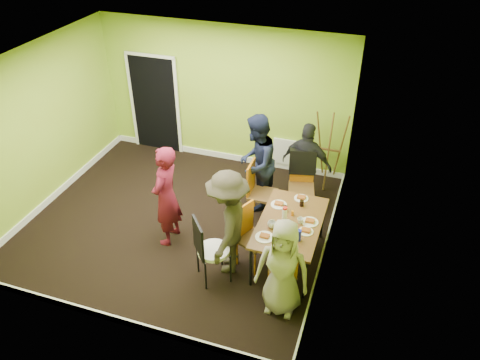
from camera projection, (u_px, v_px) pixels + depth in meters
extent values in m
plane|color=black|center=(180.00, 222.00, 8.06)|extent=(5.00, 5.00, 0.00)
cube|color=#95B52E|center=(223.00, 96.00, 9.06)|extent=(5.00, 0.04, 2.80)
cube|color=#95B52E|center=(92.00, 243.00, 5.51)|extent=(5.00, 0.04, 2.80)
cube|color=#95B52E|center=(40.00, 128.00, 7.94)|extent=(0.04, 4.50, 2.80)
cube|color=#95B52E|center=(334.00, 180.00, 6.63)|extent=(0.04, 4.50, 2.80)
cube|color=white|center=(166.00, 65.00, 6.51)|extent=(5.00, 4.50, 0.04)
cube|color=black|center=(155.00, 104.00, 9.64)|extent=(1.00, 0.05, 2.04)
cube|color=white|center=(286.00, 152.00, 9.25)|extent=(0.50, 0.04, 0.55)
cylinder|color=black|center=(251.00, 267.00, 6.65)|extent=(0.04, 0.04, 0.71)
cylinder|color=black|center=(305.00, 280.00, 6.45)|extent=(0.04, 0.04, 0.71)
cylinder|color=black|center=(276.00, 211.00, 7.74)|extent=(0.04, 0.04, 0.71)
cylinder|color=black|center=(322.00, 220.00, 7.53)|extent=(0.04, 0.04, 0.71)
cube|color=brown|center=(290.00, 223.00, 6.88)|extent=(0.90, 1.50, 0.04)
cylinder|color=#CA7113|center=(255.00, 198.00, 8.21)|extent=(0.03, 0.03, 0.50)
cylinder|color=#CA7113|center=(249.00, 211.00, 7.91)|extent=(0.03, 0.03, 0.50)
cylinder|color=#CA7113|center=(276.00, 202.00, 8.12)|extent=(0.03, 0.03, 0.50)
cylinder|color=#CA7113|center=(270.00, 215.00, 7.82)|extent=(0.03, 0.03, 0.50)
cube|color=brown|center=(263.00, 194.00, 7.88)|extent=(0.45, 0.45, 0.04)
cube|color=#CA7113|center=(251.00, 178.00, 7.76)|extent=(0.04, 0.42, 0.55)
cylinder|color=#CA7113|center=(252.00, 241.00, 7.29)|extent=(0.03, 0.03, 0.47)
cylinder|color=#CA7113|center=(237.00, 253.00, 7.07)|extent=(0.03, 0.03, 0.47)
cylinder|color=#CA7113|center=(270.00, 251.00, 7.09)|extent=(0.03, 0.03, 0.47)
cylinder|color=#CA7113|center=(255.00, 264.00, 6.87)|extent=(0.03, 0.03, 0.47)
cube|color=brown|center=(254.00, 240.00, 6.95)|extent=(0.55, 0.55, 0.04)
cube|color=#CA7113|center=(244.00, 220.00, 6.90)|extent=(0.19, 0.38, 0.52)
cylinder|color=#CA7113|center=(311.00, 195.00, 8.30)|extent=(0.03, 0.03, 0.49)
cylinder|color=#CA7113|center=(290.00, 194.00, 8.33)|extent=(0.03, 0.03, 0.49)
cylinder|color=#CA7113|center=(311.00, 207.00, 7.99)|extent=(0.03, 0.03, 0.49)
cylinder|color=#CA7113|center=(289.00, 206.00, 8.02)|extent=(0.03, 0.03, 0.49)
cube|color=brown|center=(301.00, 189.00, 8.03)|extent=(0.52, 0.52, 0.04)
cube|color=#CA7113|center=(302.00, 168.00, 8.03)|extent=(0.41, 0.12, 0.54)
cylinder|color=#CA7113|center=(272.00, 290.00, 6.48)|extent=(0.02, 0.02, 0.42)
cylinder|color=#CA7113|center=(294.00, 289.00, 6.50)|extent=(0.02, 0.02, 0.42)
cylinder|color=#CA7113|center=(269.00, 274.00, 6.74)|extent=(0.02, 0.02, 0.42)
cylinder|color=#CA7113|center=(290.00, 272.00, 6.76)|extent=(0.02, 0.02, 0.42)
cube|color=brown|center=(282.00, 270.00, 6.50)|extent=(0.49, 0.49, 0.04)
cube|color=#CA7113|center=(285.00, 266.00, 6.22)|extent=(0.34, 0.16, 0.46)
cylinder|color=black|center=(198.00, 259.00, 6.94)|extent=(0.03, 0.03, 0.50)
cylinder|color=black|center=(206.00, 276.00, 6.64)|extent=(0.03, 0.03, 0.50)
cylinder|color=black|center=(222.00, 252.00, 7.05)|extent=(0.03, 0.03, 0.50)
cylinder|color=black|center=(231.00, 269.00, 6.76)|extent=(0.03, 0.03, 0.50)
cylinder|color=white|center=(213.00, 251.00, 6.70)|extent=(0.47, 0.47, 0.06)
cube|color=black|center=(198.00, 239.00, 6.48)|extent=(0.30, 0.35, 0.56)
cylinder|color=brown|center=(320.00, 145.00, 8.78)|extent=(0.22, 0.35, 1.50)
cylinder|color=brown|center=(341.00, 148.00, 8.67)|extent=(0.22, 0.35, 1.50)
cylinder|color=brown|center=(328.00, 152.00, 8.55)|extent=(0.03, 0.34, 1.47)
cube|color=brown|center=(330.00, 150.00, 8.71)|extent=(0.40, 0.04, 0.04)
cylinder|color=white|center=(279.00, 205.00, 7.21)|extent=(0.25, 0.25, 0.01)
cylinder|color=white|center=(265.00, 237.00, 6.58)|extent=(0.27, 0.27, 0.01)
cylinder|color=white|center=(301.00, 198.00, 7.35)|extent=(0.22, 0.22, 0.01)
cylinder|color=white|center=(286.00, 245.00, 6.43)|extent=(0.22, 0.22, 0.01)
cylinder|color=white|center=(310.00, 222.00, 6.86)|extent=(0.25, 0.25, 0.01)
cylinder|color=white|center=(306.00, 231.00, 6.68)|extent=(0.22, 0.22, 0.01)
cylinder|color=white|center=(285.00, 215.00, 6.83)|extent=(0.07, 0.07, 0.22)
cylinder|color=#161EAA|center=(299.00, 235.00, 6.48)|extent=(0.07, 0.07, 0.18)
cylinder|color=#CA7113|center=(292.00, 213.00, 6.98)|extent=(0.04, 0.04, 0.08)
cylinder|color=black|center=(285.00, 208.00, 7.06)|extent=(0.06, 0.06, 0.09)
cylinder|color=black|center=(302.00, 203.00, 7.17)|extent=(0.06, 0.06, 0.10)
cylinder|color=black|center=(291.00, 244.00, 6.40)|extent=(0.06, 0.06, 0.10)
imported|color=white|center=(272.00, 224.00, 6.74)|extent=(0.12, 0.12, 0.10)
imported|color=white|center=(300.00, 221.00, 6.82)|extent=(0.09, 0.09, 0.08)
imported|color=maroon|center=(166.00, 196.00, 7.22)|extent=(0.41, 0.63, 1.71)
imported|color=#161C38|center=(256.00, 163.00, 7.98)|extent=(0.69, 0.87, 1.77)
imported|color=#2F2A1F|center=(228.00, 223.00, 6.70)|extent=(0.74, 1.15, 1.69)
imported|color=black|center=(307.00, 164.00, 8.16)|extent=(0.96, 0.53, 1.55)
imported|color=gray|center=(283.00, 268.00, 6.09)|extent=(0.73, 0.47, 1.48)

